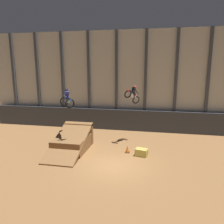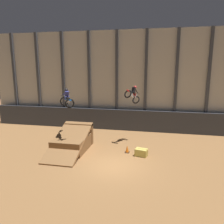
# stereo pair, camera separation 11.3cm
# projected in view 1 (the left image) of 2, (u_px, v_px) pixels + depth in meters

# --- Properties ---
(ground_plane) EXTENTS (60.00, 60.00, 0.00)m
(ground_plane) POSITION_uv_depth(u_px,v_px,m) (114.00, 166.00, 15.01)
(ground_plane) COLOR olive
(arena_back_wall) EXTENTS (32.00, 0.40, 10.44)m
(arena_back_wall) POSITION_uv_depth(u_px,v_px,m) (131.00, 81.00, 23.03)
(arena_back_wall) COLOR beige
(arena_back_wall) RESTS_ON ground_plane
(lower_barrier) EXTENTS (31.36, 0.20, 2.23)m
(lower_barrier) POSITION_uv_depth(u_px,v_px,m) (130.00, 120.00, 23.20)
(lower_barrier) COLOR #383D47
(lower_barrier) RESTS_ON ground_plane
(dirt_ramp) EXTENTS (2.52, 5.03, 2.01)m
(dirt_ramp) POSITION_uv_depth(u_px,v_px,m) (73.00, 141.00, 18.03)
(dirt_ramp) COLOR brown
(dirt_ramp) RESTS_ON ground_plane
(rider_bike_left_air) EXTENTS (1.53, 1.63, 1.44)m
(rider_bike_left_air) POSITION_uv_depth(u_px,v_px,m) (67.00, 99.00, 16.94)
(rider_bike_left_air) COLOR black
(rider_bike_right_air) EXTENTS (1.44, 1.82, 1.67)m
(rider_bike_right_air) POSITION_uv_depth(u_px,v_px,m) (133.00, 94.00, 19.13)
(rider_bike_right_air) COLOR black
(traffic_cone_near_ramp) EXTENTS (0.36, 0.36, 0.58)m
(traffic_cone_near_ramp) POSITION_uv_depth(u_px,v_px,m) (127.00, 149.00, 17.32)
(traffic_cone_near_ramp) COLOR black
(traffic_cone_near_ramp) RESTS_ON ground_plane
(hay_bale_trackside) EXTENTS (1.02, 0.79, 0.57)m
(hay_bale_trackside) POSITION_uv_depth(u_px,v_px,m) (141.00, 152.00, 16.66)
(hay_bale_trackside) COLOR #CCB751
(hay_bale_trackside) RESTS_ON ground_plane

